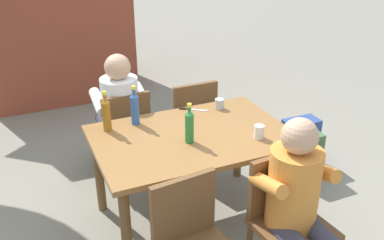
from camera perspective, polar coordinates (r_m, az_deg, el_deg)
ground_plane at (r=3.58m, az=0.00°, el=-12.72°), size 24.00×24.00×0.00m
dining_table at (r=3.21m, az=0.00°, el=-3.49°), size 1.43×0.96×0.76m
chair_far_left at (r=3.85m, az=-9.01°, el=-1.38°), size 0.46×0.46×0.87m
chair_near_right at (r=2.88m, az=12.31°, el=-12.12°), size 0.48×0.48×0.87m
chair_far_right at (r=4.04m, az=-0.23°, el=0.28°), size 0.44×0.44×0.87m
person_in_white_shirt at (r=3.88m, az=-9.68°, el=1.48°), size 0.47×0.62×1.18m
person_in_plaid_shirt at (r=2.72m, az=14.10°, el=-10.53°), size 0.47×0.62×1.18m
bottle_blue at (r=3.30m, az=-7.57°, el=1.61°), size 0.06×0.06×0.31m
bottle_amber at (r=3.23m, az=-11.25°, el=0.80°), size 0.06×0.06×0.31m
bottle_green at (r=3.01m, az=-0.35°, el=-0.76°), size 0.06×0.06×0.30m
cup_white at (r=3.14m, az=8.86°, el=-1.55°), size 0.07×0.07×0.10m
cup_steel at (r=3.57m, az=3.64°, el=2.15°), size 0.08×0.08×0.09m
table_knife at (r=3.56m, az=-0.12°, el=1.42°), size 0.21×0.15×0.01m
backpack_by_near_side at (r=4.09m, az=14.60°, el=-4.73°), size 0.31×0.23×0.43m
backpack_by_far_side at (r=4.28m, az=14.09°, el=-2.98°), size 0.34×0.25×0.47m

